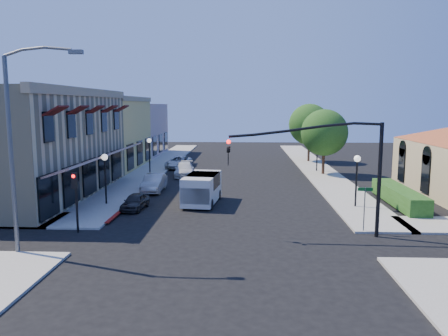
{
  "coord_description": "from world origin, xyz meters",
  "views": [
    {
      "loc": [
        1.03,
        -21.07,
        6.88
      ],
      "look_at": [
        -0.37,
        8.41,
        2.6
      ],
      "focal_mm": 35.0,
      "sensor_mm": 36.0,
      "label": 1
    }
  ],
  "objects_px": {
    "signal_mast_arm": "(338,160)",
    "parked_car_c": "(184,170)",
    "white_van": "(202,187)",
    "secondary_signal": "(75,191)",
    "street_tree_a": "(324,133)",
    "street_tree_b": "(309,124)",
    "lamppost_left_near": "(105,166)",
    "lamppost_right_far": "(317,146)",
    "parked_car_d": "(179,162)",
    "street_name_sign": "(365,202)",
    "lamppost_right_near": "(357,168)",
    "cobra_streetlight": "(18,141)",
    "lamppost_left_far": "(149,147)",
    "parked_car_b": "(154,183)",
    "parked_car_a": "(135,202)"
  },
  "relations": [
    {
      "from": "signal_mast_arm",
      "to": "parked_car_c",
      "type": "xyz_separation_m",
      "value": [
        -10.66,
        19.07,
        -3.43
      ]
    },
    {
      "from": "parked_car_c",
      "to": "street_name_sign",
      "type": "bearing_deg",
      "value": -62.51
    },
    {
      "from": "street_name_sign",
      "to": "lamppost_right_near",
      "type": "relative_size",
      "value": 0.7
    },
    {
      "from": "street_tree_a",
      "to": "parked_car_c",
      "type": "xyz_separation_m",
      "value": [
        -13.6,
        -1.44,
        -3.54
      ]
    },
    {
      "from": "secondary_signal",
      "to": "parked_car_d",
      "type": "bearing_deg",
      "value": 85.81
    },
    {
      "from": "lamppost_left_far",
      "to": "parked_car_d",
      "type": "distance_m",
      "value": 5.07
    },
    {
      "from": "secondary_signal",
      "to": "parked_car_b",
      "type": "height_order",
      "value": "secondary_signal"
    },
    {
      "from": "signal_mast_arm",
      "to": "street_name_sign",
      "type": "xyz_separation_m",
      "value": [
        1.64,
        0.7,
        -2.39
      ]
    },
    {
      "from": "secondary_signal",
      "to": "lamppost_right_far",
      "type": "height_order",
      "value": "lamppost_right_far"
    },
    {
      "from": "white_van",
      "to": "parked_car_c",
      "type": "relative_size",
      "value": 1.07
    },
    {
      "from": "street_name_sign",
      "to": "lamppost_left_far",
      "type": "height_order",
      "value": "lamppost_left_far"
    },
    {
      "from": "secondary_signal",
      "to": "parked_car_d",
      "type": "xyz_separation_m",
      "value": [
        1.8,
        24.59,
        -1.67
      ]
    },
    {
      "from": "street_tree_a",
      "to": "parked_car_d",
      "type": "distance_m",
      "value": 15.92
    },
    {
      "from": "lamppost_right_far",
      "to": "lamppost_right_near",
      "type": "bearing_deg",
      "value": -90.0
    },
    {
      "from": "lamppost_right_far",
      "to": "parked_car_d",
      "type": "xyz_separation_m",
      "value": [
        -14.7,
        2.0,
        -2.09
      ]
    },
    {
      "from": "lamppost_left_near",
      "to": "lamppost_right_far",
      "type": "distance_m",
      "value": 23.35
    },
    {
      "from": "street_tree_b",
      "to": "street_tree_a",
      "type": "bearing_deg",
      "value": -90.0
    },
    {
      "from": "street_name_sign",
      "to": "secondary_signal",
      "type": "bearing_deg",
      "value": -177.07
    },
    {
      "from": "parked_car_b",
      "to": "lamppost_left_far",
      "type": "bearing_deg",
      "value": 104.37
    },
    {
      "from": "street_tree_a",
      "to": "street_tree_b",
      "type": "height_order",
      "value": "street_tree_b"
    },
    {
      "from": "street_tree_b",
      "to": "parked_car_c",
      "type": "height_order",
      "value": "street_tree_b"
    },
    {
      "from": "parked_car_b",
      "to": "parked_car_c",
      "type": "relative_size",
      "value": 0.92
    },
    {
      "from": "signal_mast_arm",
      "to": "white_van",
      "type": "relative_size",
      "value": 1.65
    },
    {
      "from": "signal_mast_arm",
      "to": "cobra_streetlight",
      "type": "bearing_deg",
      "value": -166.89
    },
    {
      "from": "lamppost_right_far",
      "to": "cobra_streetlight",
      "type": "bearing_deg",
      "value": -124.17
    },
    {
      "from": "street_name_sign",
      "to": "lamppost_left_near",
      "type": "height_order",
      "value": "lamppost_left_near"
    },
    {
      "from": "signal_mast_arm",
      "to": "secondary_signal",
      "type": "distance_m",
      "value": 13.97
    },
    {
      "from": "parked_car_a",
      "to": "parked_car_d",
      "type": "relative_size",
      "value": 0.67
    },
    {
      "from": "signal_mast_arm",
      "to": "cobra_streetlight",
      "type": "distance_m",
      "value": 15.45
    },
    {
      "from": "street_tree_a",
      "to": "lamppost_left_near",
      "type": "distance_m",
      "value": 22.3
    },
    {
      "from": "street_name_sign",
      "to": "parked_car_c",
      "type": "xyz_separation_m",
      "value": [
        -12.3,
        18.36,
        -1.04
      ]
    },
    {
      "from": "parked_car_d",
      "to": "lamppost_left_near",
      "type": "bearing_deg",
      "value": -89.92
    },
    {
      "from": "cobra_streetlight",
      "to": "lamppost_left_far",
      "type": "distance_m",
      "value": 24.14
    },
    {
      "from": "secondary_signal",
      "to": "parked_car_b",
      "type": "xyz_separation_m",
      "value": [
        1.8,
        11.59,
        -1.63
      ]
    },
    {
      "from": "parked_car_c",
      "to": "street_tree_a",
      "type": "bearing_deg",
      "value": -0.29
    },
    {
      "from": "lamppost_right_far",
      "to": "lamppost_left_far",
      "type": "bearing_deg",
      "value": -173.29
    },
    {
      "from": "street_tree_a",
      "to": "parked_car_d",
      "type": "height_order",
      "value": "street_tree_a"
    },
    {
      "from": "street_tree_a",
      "to": "parked_car_c",
      "type": "bearing_deg",
      "value": -173.97
    },
    {
      "from": "lamppost_left_far",
      "to": "white_van",
      "type": "distance_m",
      "value": 14.87
    },
    {
      "from": "lamppost_right_near",
      "to": "parked_car_d",
      "type": "bearing_deg",
      "value": 129.24
    },
    {
      "from": "lamppost_left_near",
      "to": "parked_car_c",
      "type": "height_order",
      "value": "lamppost_left_near"
    },
    {
      "from": "white_van",
      "to": "parked_car_b",
      "type": "xyz_separation_m",
      "value": [
        -4.26,
        4.25,
        -0.51
      ]
    },
    {
      "from": "lamppost_right_far",
      "to": "white_van",
      "type": "bearing_deg",
      "value": -124.39
    },
    {
      "from": "secondary_signal",
      "to": "street_name_sign",
      "type": "height_order",
      "value": "secondary_signal"
    },
    {
      "from": "signal_mast_arm",
      "to": "lamppost_left_near",
      "type": "height_order",
      "value": "signal_mast_arm"
    },
    {
      "from": "street_tree_b",
      "to": "lamppost_right_far",
      "type": "distance_m",
      "value": 8.21
    },
    {
      "from": "parked_car_a",
      "to": "parked_car_b",
      "type": "distance_m",
      "value": 6.13
    },
    {
      "from": "white_van",
      "to": "parked_car_d",
      "type": "bearing_deg",
      "value": 103.88
    },
    {
      "from": "cobra_streetlight",
      "to": "parked_car_a",
      "type": "relative_size",
      "value": 2.98
    },
    {
      "from": "street_tree_a",
      "to": "parked_car_c",
      "type": "height_order",
      "value": "street_tree_a"
    }
  ]
}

